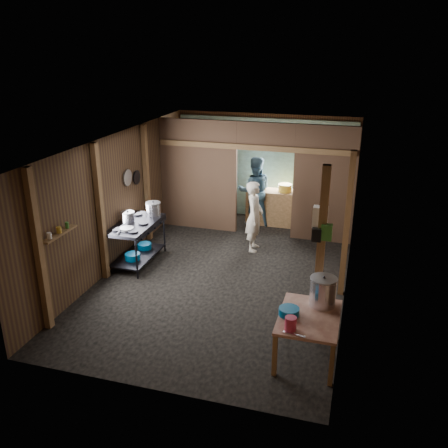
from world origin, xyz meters
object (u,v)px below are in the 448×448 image
(stock_pot, at_px, (323,292))
(pink_bucket, at_px, (291,324))
(cook, at_px, (254,216))
(prep_table, at_px, (308,336))
(stove_pot_large, at_px, (153,210))
(yellow_tub, at_px, (285,188))
(gas_range, at_px, (137,243))

(stock_pot, distance_m, pink_bucket, 0.84)
(pink_bucket, relative_size, cook, 0.12)
(stock_pot, bearing_deg, prep_table, -111.71)
(stove_pot_large, bearing_deg, yellow_tub, 47.00)
(prep_table, xyz_separation_m, stove_pot_large, (-3.54, 2.70, 0.66))
(yellow_tub, xyz_separation_m, cook, (-0.37, -1.68, -0.18))
(stock_pot, height_order, pink_bucket, stock_pot)
(gas_range, height_order, stock_pot, stock_pot)
(stove_pot_large, height_order, cook, cook)
(prep_table, bearing_deg, stock_pot, 68.29)
(prep_table, xyz_separation_m, stock_pot, (0.14, 0.35, 0.55))
(pink_bucket, height_order, yellow_tub, yellow_tub)
(prep_table, bearing_deg, yellow_tub, 103.27)
(stock_pot, relative_size, yellow_tub, 1.39)
(yellow_tub, bearing_deg, pink_bucket, -79.66)
(stove_pot_large, bearing_deg, gas_range, -108.84)
(gas_range, relative_size, prep_table, 1.27)
(stove_pot_large, distance_m, stock_pot, 4.37)
(stove_pot_large, xyz_separation_m, cook, (1.95, 0.81, -0.23))
(gas_range, relative_size, cook, 0.95)
(stock_pot, height_order, cook, cook)
(gas_range, bearing_deg, pink_bucket, -36.74)
(gas_range, relative_size, stock_pot, 3.18)
(yellow_tub, bearing_deg, gas_range, -129.82)
(gas_range, distance_m, prep_table, 4.32)
(gas_range, height_order, prep_table, gas_range)
(yellow_tub, height_order, cook, cook)
(prep_table, height_order, stove_pot_large, stove_pot_large)
(stock_pot, height_order, yellow_tub, stock_pot)
(prep_table, distance_m, pink_bucket, 0.63)
(yellow_tub, bearing_deg, cook, -102.28)
(pink_bucket, bearing_deg, gas_range, 143.26)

